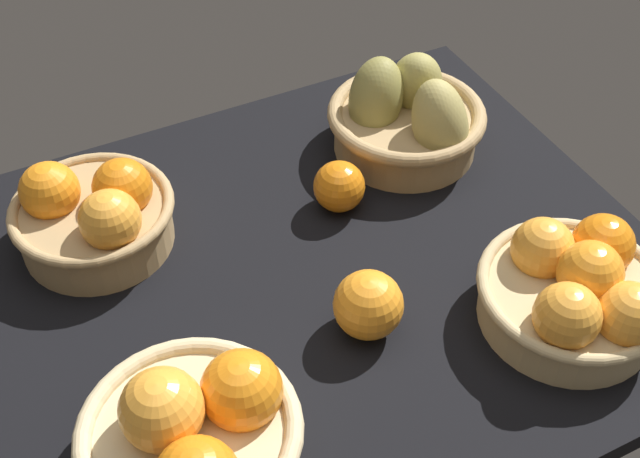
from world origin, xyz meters
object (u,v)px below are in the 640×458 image
at_px(basket_near_right, 95,214).
at_px(basket_far_left, 576,291).
at_px(basket_far_right, 194,436).
at_px(loose_orange_back_gap, 339,186).
at_px(loose_orange_front_gap, 368,305).
at_px(basket_near_left_pears, 408,117).

height_order(basket_near_right, basket_far_left, basket_far_left).
height_order(basket_far_right, loose_orange_back_gap, basket_far_right).
distance_m(basket_far_right, loose_orange_front_gap, 0.25).
bearing_deg(loose_orange_back_gap, basket_near_left_pears, -154.58).
bearing_deg(loose_orange_front_gap, basket_far_left, 156.91).
distance_m(basket_near_right, basket_near_left_pears, 0.45).
bearing_deg(basket_far_left, loose_orange_back_gap, -62.54).
relative_size(basket_near_right, basket_near_left_pears, 0.88).
distance_m(loose_orange_front_gap, loose_orange_back_gap, 0.21).
height_order(basket_far_left, loose_orange_front_gap, basket_far_left).
xyz_separation_m(basket_far_right, loose_orange_back_gap, (-0.30, -0.28, -0.02)).
height_order(loose_orange_front_gap, loose_orange_back_gap, loose_orange_front_gap).
relative_size(basket_far_right, loose_orange_front_gap, 2.78).
bearing_deg(basket_far_left, basket_near_right, -38.91).
distance_m(basket_near_left_pears, loose_orange_back_gap, 0.16).
bearing_deg(basket_near_left_pears, basket_far_left, 91.32).
bearing_deg(basket_near_left_pears, basket_far_right, 37.66).
distance_m(basket_near_right, basket_far_left, 0.59).
distance_m(basket_near_right, loose_orange_back_gap, 0.31).
xyz_separation_m(basket_near_right, basket_near_left_pears, (-0.45, 0.01, 0.00)).
xyz_separation_m(basket_far_left, loose_orange_back_gap, (0.15, -0.29, -0.01)).
bearing_deg(loose_orange_front_gap, basket_far_right, 18.09).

